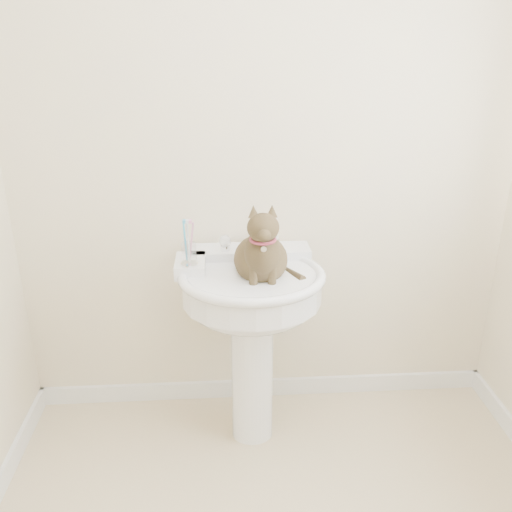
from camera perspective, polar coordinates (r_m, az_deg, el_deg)
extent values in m
cube|color=white|center=(2.81, 0.87, -13.64)|extent=(2.20, 0.02, 0.09)
cylinder|color=white|center=(2.41, -0.40, -12.44)|extent=(0.18, 0.18, 0.64)
cylinder|color=white|center=(2.20, -0.43, -3.42)|extent=(0.56, 0.56, 0.12)
ellipsoid|color=white|center=(2.22, -0.42, -4.84)|extent=(0.52, 0.45, 0.20)
torus|color=white|center=(2.17, -0.43, -2.07)|extent=(0.60, 0.60, 0.04)
cube|color=white|center=(2.35, -0.73, 0.25)|extent=(0.53, 0.14, 0.06)
cube|color=white|center=(2.25, -6.92, -1.03)|extent=(0.12, 0.19, 0.06)
cylinder|color=silver|center=(2.30, -0.68, 1.04)|extent=(0.05, 0.05, 0.05)
cylinder|color=silver|center=(2.24, -0.61, 1.30)|extent=(0.04, 0.04, 0.14)
sphere|color=white|center=(2.31, -3.44, 1.62)|extent=(0.06, 0.06, 0.06)
sphere|color=white|center=(2.32, 2.01, 1.75)|extent=(0.06, 0.06, 0.06)
cube|color=orange|center=(2.38, 0.78, 1.63)|extent=(0.10, 0.08, 0.03)
cylinder|color=silver|center=(2.18, -7.02, -0.83)|extent=(0.07, 0.07, 0.01)
cylinder|color=white|center=(2.16, -7.08, 0.29)|extent=(0.06, 0.06, 0.09)
cylinder|color=#3298CA|center=(2.15, -7.46, 1.52)|extent=(0.01, 0.01, 0.17)
cylinder|color=white|center=(2.15, -7.14, 1.53)|extent=(0.01, 0.01, 0.17)
cylinder|color=pink|center=(2.14, -6.82, 1.54)|extent=(0.01, 0.01, 0.17)
ellipsoid|color=#4C3A23|center=(2.17, 0.49, -0.34)|extent=(0.22, 0.25, 0.20)
ellipsoid|color=#4C3A23|center=(2.06, 0.68, 0.32)|extent=(0.14, 0.13, 0.18)
ellipsoid|color=#4C3A23|center=(2.00, 0.76, 3.01)|extent=(0.12, 0.11, 0.11)
cone|color=#4C3A23|center=(2.00, -0.25, 4.72)|extent=(0.04, 0.04, 0.05)
cone|color=#4C3A23|center=(2.00, 1.70, 4.76)|extent=(0.04, 0.04, 0.05)
cylinder|color=#4C3A23|center=(2.22, 3.36, -1.66)|extent=(0.03, 0.03, 0.23)
torus|color=maroon|center=(2.02, 0.73, 1.73)|extent=(0.10, 0.10, 0.01)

